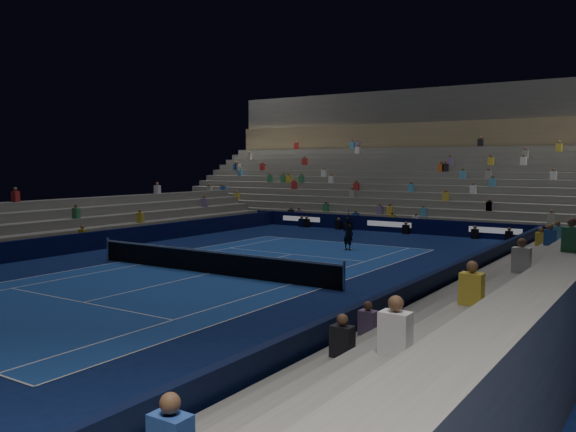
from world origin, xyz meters
The scene contains 11 objects.
ground centered at (0.00, 0.00, 0.00)m, with size 90.00×90.00×0.00m, color #0C1A4C.
court_surface centered at (0.00, 0.00, 0.01)m, with size 10.97×23.77×0.01m, color #1B4194.
sponsor_barrier_far centered at (0.00, 18.50, 0.50)m, with size 44.00×0.25×1.00m, color black.
sponsor_barrier_east centered at (9.70, 0.00, 0.50)m, with size 0.25×37.00×1.00m, color #081032.
sponsor_barrier_west centered at (-9.70, 0.00, 0.50)m, with size 0.25×37.00×1.00m, color black.
grandstand_main centered at (0.00, 27.90, 3.38)m, with size 44.00×15.20×11.20m.
grandstand_east centered at (13.17, 0.00, 0.92)m, with size 5.00×37.00×2.50m.
grandstand_west centered at (-13.17, 0.00, 0.92)m, with size 5.00×37.00×2.50m.
tennis_net centered at (0.00, 0.00, 0.50)m, with size 12.90×0.10×1.10m.
tennis_player centered at (1.64, 9.35, 0.90)m, with size 0.65×0.43×1.80m, color black.
broadcast_camera centered at (-2.82, 17.77, 0.29)m, with size 0.45×0.88×0.56m.
Camera 1 is at (16.59, -19.11, 4.63)m, focal length 37.60 mm.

